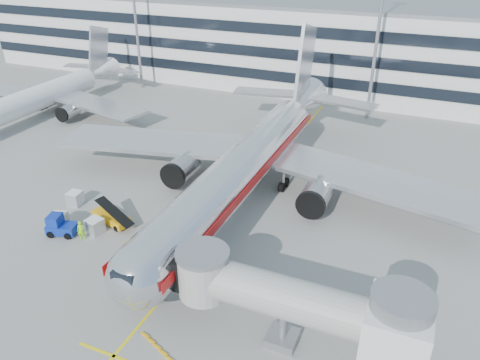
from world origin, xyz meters
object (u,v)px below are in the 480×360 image
at_px(cargo_container_right, 95,226).
at_px(ramp_worker, 81,231).
at_px(main_jet, 251,159).
at_px(cargo_container_front, 60,220).
at_px(cargo_container_left, 75,198).
at_px(baggage_tug, 60,226).
at_px(belt_loader, 112,217).

relative_size(cargo_container_right, ramp_worker, 0.84).
bearing_deg(main_jet, cargo_container_front, -136.71).
relative_size(cargo_container_left, cargo_container_right, 0.90).
height_order(baggage_tug, ramp_worker, baggage_tug).
distance_m(main_jet, cargo_container_left, 19.80).
distance_m(baggage_tug, cargo_container_right, 3.39).
height_order(baggage_tug, cargo_container_front, baggage_tug).
distance_m(belt_loader, baggage_tug, 5.02).
distance_m(main_jet, baggage_tug, 21.03).
distance_m(main_jet, cargo_container_front, 21.04).
xyz_separation_m(cargo_container_left, cargo_container_front, (1.55, -4.12, -0.01)).
height_order(cargo_container_right, ramp_worker, ramp_worker).
height_order(cargo_container_left, ramp_worker, ramp_worker).
bearing_deg(cargo_container_right, main_jet, 51.03).
height_order(belt_loader, baggage_tug, belt_loader).
distance_m(cargo_container_right, ramp_worker, 1.53).
height_order(baggage_tug, cargo_container_right, baggage_tug).
height_order(belt_loader, cargo_container_left, belt_loader).
bearing_deg(cargo_container_right, cargo_container_front, -172.72).
height_order(main_jet, cargo_container_right, main_jet).
xyz_separation_m(belt_loader, baggage_tug, (-3.35, -3.73, 0.27)).
distance_m(cargo_container_right, cargo_container_front, 4.04).
bearing_deg(main_jet, cargo_container_right, -128.97).
relative_size(main_jet, cargo_container_left, 33.11).
distance_m(belt_loader, cargo_container_left, 6.04).
bearing_deg(cargo_container_left, belt_loader, -13.18).
bearing_deg(main_jet, cargo_container_left, -148.74).
bearing_deg(ramp_worker, baggage_tug, 155.42).
distance_m(cargo_container_front, ramp_worker, 3.68).
height_order(belt_loader, cargo_container_front, belt_loader).
bearing_deg(ramp_worker, main_jet, 26.71).
bearing_deg(main_jet, belt_loader, -133.18).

